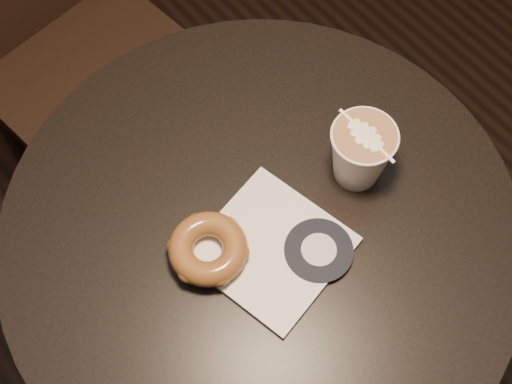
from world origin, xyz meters
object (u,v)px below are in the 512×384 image
Objects in this scene: doughnut at (208,249)px; latte_cup at (360,154)px; pastry_bag at (271,249)px; cafe_table at (261,278)px; chair at (54,16)px.

latte_cup is at bearing -7.00° from doughnut.
doughnut is at bearing 134.64° from pastry_bag.
pastry_bag is (-0.01, -0.03, 0.20)m from cafe_table.
pastry_bag is 1.66× the size of doughnut.
doughnut is 0.23m from latte_cup.
latte_cup is at bearing -6.72° from pastry_bag.
latte_cup is (0.16, 0.02, 0.04)m from pastry_bag.
doughnut is (-0.11, -0.64, 0.22)m from chair.
chair is 0.69m from doughnut.
chair is 5.84× the size of pastry_bag.
cafe_table is 0.29m from latte_cup.
pastry_bag is at bearing -33.09° from doughnut.
latte_cup is (0.15, -0.02, 0.25)m from cafe_table.
latte_cup is (0.23, -0.03, 0.02)m from doughnut.
chair is 0.73m from latte_cup.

